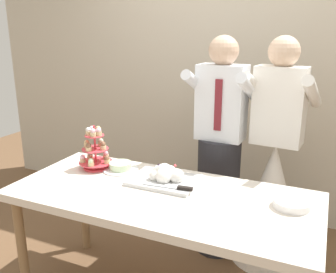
{
  "coord_description": "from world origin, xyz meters",
  "views": [
    {
      "loc": [
        0.83,
        -1.76,
        1.69
      ],
      "look_at": [
        -0.02,
        0.15,
        1.07
      ],
      "focal_mm": 38.87,
      "sensor_mm": 36.0,
      "label": 1
    }
  ],
  "objects_px": {
    "round_cake": "(121,167)",
    "cupcake_stand": "(95,151)",
    "plate_stack": "(292,203)",
    "person_groom": "(219,161)",
    "main_cake_tray": "(165,177)",
    "person_bride": "(272,187)",
    "dessert_table": "(161,204)"
  },
  "relations": [
    {
      "from": "round_cake",
      "to": "cupcake_stand",
      "type": "bearing_deg",
      "value": -168.26
    },
    {
      "from": "plate_stack",
      "to": "round_cake",
      "type": "bearing_deg",
      "value": 175.56
    },
    {
      "from": "round_cake",
      "to": "person_groom",
      "type": "xyz_separation_m",
      "value": [
        0.54,
        0.53,
        -0.05
      ]
    },
    {
      "from": "round_cake",
      "to": "person_groom",
      "type": "bearing_deg",
      "value": 44.67
    },
    {
      "from": "main_cake_tray",
      "to": "person_bride",
      "type": "xyz_separation_m",
      "value": [
        0.57,
        0.65,
        -0.23
      ]
    },
    {
      "from": "dessert_table",
      "to": "cupcake_stand",
      "type": "relative_size",
      "value": 5.9
    },
    {
      "from": "cupcake_stand",
      "to": "round_cake",
      "type": "height_order",
      "value": "cupcake_stand"
    },
    {
      "from": "plate_stack",
      "to": "round_cake",
      "type": "height_order",
      "value": "round_cake"
    },
    {
      "from": "plate_stack",
      "to": "person_groom",
      "type": "distance_m",
      "value": 0.85
    },
    {
      "from": "dessert_table",
      "to": "main_cake_tray",
      "type": "distance_m",
      "value": 0.19
    },
    {
      "from": "cupcake_stand",
      "to": "plate_stack",
      "type": "distance_m",
      "value": 1.3
    },
    {
      "from": "cupcake_stand",
      "to": "person_bride",
      "type": "xyz_separation_m",
      "value": [
        1.11,
        0.62,
        -0.32
      ]
    },
    {
      "from": "cupcake_stand",
      "to": "main_cake_tray",
      "type": "bearing_deg",
      "value": -3.09
    },
    {
      "from": "person_bride",
      "to": "cupcake_stand",
      "type": "bearing_deg",
      "value": -150.87
    },
    {
      "from": "dessert_table",
      "to": "main_cake_tray",
      "type": "bearing_deg",
      "value": 105.37
    },
    {
      "from": "cupcake_stand",
      "to": "person_bride",
      "type": "relative_size",
      "value": 0.18
    },
    {
      "from": "round_cake",
      "to": "person_bride",
      "type": "relative_size",
      "value": 0.14
    },
    {
      "from": "main_cake_tray",
      "to": "round_cake",
      "type": "relative_size",
      "value": 1.81
    },
    {
      "from": "person_groom",
      "to": "cupcake_stand",
      "type": "bearing_deg",
      "value": -141.43
    },
    {
      "from": "plate_stack",
      "to": "person_bride",
      "type": "distance_m",
      "value": 0.73
    },
    {
      "from": "round_cake",
      "to": "person_bride",
      "type": "distance_m",
      "value": 1.12
    },
    {
      "from": "dessert_table",
      "to": "cupcake_stand",
      "type": "xyz_separation_m",
      "value": [
        -0.58,
        0.17,
        0.2
      ]
    },
    {
      "from": "round_cake",
      "to": "person_bride",
      "type": "xyz_separation_m",
      "value": [
        0.93,
        0.58,
        -0.22
      ]
    },
    {
      "from": "person_groom",
      "to": "main_cake_tray",
      "type": "bearing_deg",
      "value": -106.33
    },
    {
      "from": "main_cake_tray",
      "to": "person_groom",
      "type": "bearing_deg",
      "value": 73.67
    },
    {
      "from": "round_cake",
      "to": "person_groom",
      "type": "relative_size",
      "value": 0.14
    },
    {
      "from": "round_cake",
      "to": "person_bride",
      "type": "bearing_deg",
      "value": 31.9
    },
    {
      "from": "dessert_table",
      "to": "person_bride",
      "type": "bearing_deg",
      "value": 56.07
    },
    {
      "from": "main_cake_tray",
      "to": "dessert_table",
      "type": "bearing_deg",
      "value": -74.63
    },
    {
      "from": "cupcake_stand",
      "to": "person_groom",
      "type": "height_order",
      "value": "person_groom"
    },
    {
      "from": "dessert_table",
      "to": "plate_stack",
      "type": "distance_m",
      "value": 0.74
    },
    {
      "from": "plate_stack",
      "to": "person_bride",
      "type": "height_order",
      "value": "person_bride"
    }
  ]
}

